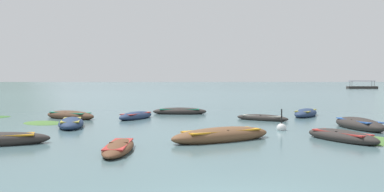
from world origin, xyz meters
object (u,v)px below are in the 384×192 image
rowboat_7 (306,113)px  rowboat_0 (222,135)px  rowboat_5 (359,124)px  rowboat_1 (136,116)px  mooring_buoy (281,128)px  rowboat_4 (262,118)px  rowboat_6 (70,115)px  ferry_0 (362,87)px  rowboat_8 (119,148)px  rowboat_9 (180,111)px  rowboat_3 (342,136)px  rowboat_10 (71,123)px

rowboat_7 → rowboat_0: bearing=-119.3°
rowboat_5 → rowboat_1: bearing=157.5°
rowboat_7 → mooring_buoy: (-3.06, -7.40, -0.09)m
rowboat_4 → mooring_buoy: size_ratio=2.79×
rowboat_5 → rowboat_6: (-15.49, 4.71, -0.02)m
ferry_0 → rowboat_0: bearing=-114.4°
rowboat_7 → ferry_0: 101.65m
rowboat_1 → rowboat_7: (10.74, 2.01, 0.02)m
rowboat_1 → rowboat_4: 7.52m
rowboat_5 → rowboat_8: (-10.20, -6.34, -0.08)m
ferry_0 → rowboat_5: bearing=-112.0°
rowboat_4 → rowboat_5: bearing=-45.0°
rowboat_9 → rowboat_7: bearing=-10.5°
rowboat_1 → ferry_0: ferry_0 is taller
rowboat_3 → rowboat_4: rowboat_3 is taller
rowboat_0 → rowboat_5: size_ratio=1.13×
rowboat_0 → mooring_buoy: bearing=48.2°
ferry_0 → mooring_buoy: bearing=-113.7°
rowboat_5 → mooring_buoy: mooring_buoy is taller
rowboat_9 → mooring_buoy: size_ratio=3.33×
rowboat_3 → rowboat_8: 8.40m
rowboat_8 → mooring_buoy: bearing=41.7°
rowboat_3 → rowboat_5: bearing=60.6°
rowboat_9 → rowboat_8: bearing=-94.6°
rowboat_0 → rowboat_8: rowboat_0 is taller
rowboat_1 → rowboat_8: rowboat_1 is taller
rowboat_6 → rowboat_10: rowboat_6 is taller
rowboat_1 → rowboat_10: size_ratio=0.91×
rowboat_5 → mooring_buoy: 3.86m
rowboat_5 → ferry_0: ferry_0 is taller
rowboat_6 → rowboat_8: (5.29, -11.05, -0.07)m
rowboat_4 → rowboat_8: rowboat_4 is taller
rowboat_10 → ferry_0: (54.28, 99.36, 0.26)m
rowboat_8 → rowboat_3: bearing=17.2°
ferry_0 → rowboat_1: bearing=-118.6°
rowboat_10 → rowboat_7: bearing=25.7°
rowboat_3 → rowboat_4: (-1.82, 7.85, -0.03)m
rowboat_6 → rowboat_4: bearing=-3.6°
rowboat_5 → rowboat_7: 6.80m
rowboat_9 → mooring_buoy: (5.22, -8.93, -0.07)m
rowboat_3 → mooring_buoy: bearing=116.9°
rowboat_10 → mooring_buoy: size_ratio=3.37×
rowboat_6 → rowboat_10: bearing=-70.8°
rowboat_10 → rowboat_1: bearing=60.1°
rowboat_6 → rowboat_7: (14.75, 2.04, 0.00)m
rowboat_4 → rowboat_6: 11.52m
rowboat_0 → rowboat_10: 8.44m
rowboat_9 → rowboat_10: rowboat_10 is taller
rowboat_6 → ferry_0: bearing=59.6°
rowboat_9 → rowboat_0: bearing=-79.4°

